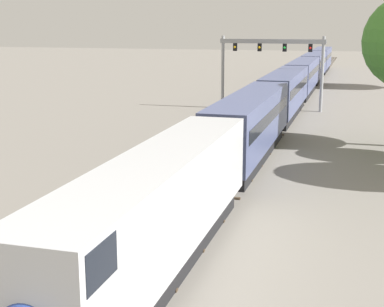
# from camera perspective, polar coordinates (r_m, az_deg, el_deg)

# --- Properties ---
(ground_plane) EXTENTS (400.00, 400.00, 0.00)m
(ground_plane) POSITION_cam_1_polar(r_m,az_deg,el_deg) (21.68, -11.76, -14.49)
(ground_plane) COLOR gray
(track_main) EXTENTS (2.60, 200.00, 0.16)m
(track_main) POSITION_cam_1_polar(r_m,az_deg,el_deg) (77.88, 10.58, 5.40)
(track_main) COLOR slate
(track_main) RESTS_ON ground
(track_near) EXTENTS (2.60, 160.00, 0.16)m
(track_near) POSITION_cam_1_polar(r_m,az_deg,el_deg) (59.15, 3.32, 3.29)
(track_near) COLOR slate
(track_near) RESTS_ON ground
(passenger_train) EXTENTS (3.04, 123.36, 4.80)m
(passenger_train) POSITION_cam_1_polar(r_m,az_deg,el_deg) (73.02, 10.30, 6.94)
(passenger_train) COLOR silver
(passenger_train) RESTS_ON ground
(signal_gantry) EXTENTS (12.10, 0.49, 8.46)m
(signal_gantry) POSITION_cam_1_polar(r_m,az_deg,el_deg) (67.15, 7.95, 9.57)
(signal_gantry) COLOR #999BA0
(signal_gantry) RESTS_ON ground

